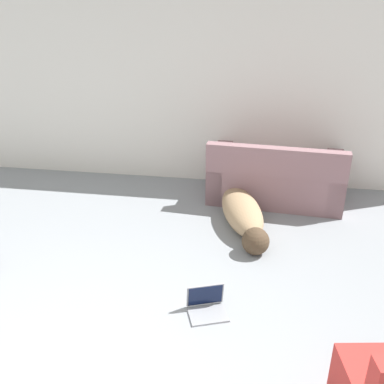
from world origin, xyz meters
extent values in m
cube|color=silver|center=(0.00, 4.01, 1.23)|extent=(7.62, 0.06, 2.45)
cube|color=gray|center=(1.40, 3.50, 0.23)|extent=(1.71, 0.97, 0.46)
cube|color=gray|center=(1.37, 3.14, 0.63)|extent=(1.65, 0.27, 0.35)
cube|color=gray|center=(2.12, 3.45, 0.30)|extent=(0.26, 0.85, 0.60)
cube|color=gray|center=(0.68, 3.56, 0.30)|extent=(0.26, 0.85, 0.60)
ellipsoid|color=#A38460|center=(1.02, 2.76, 0.16)|extent=(0.70, 1.20, 0.32)
sphere|color=#493726|center=(1.19, 2.13, 0.14)|extent=(0.35, 0.35, 0.28)
cylinder|color=#A38460|center=(0.83, 3.44, 0.02)|extent=(0.12, 0.29, 0.05)
cube|color=gray|center=(0.83, 1.12, 0.01)|extent=(0.37, 0.31, 0.02)
cube|color=gray|center=(0.79, 1.23, 0.12)|extent=(0.31, 0.16, 0.21)
cube|color=#0F1938|center=(0.79, 1.23, 0.12)|extent=(0.28, 0.14, 0.19)
camera|label=1|loc=(1.13, -1.64, 2.39)|focal=40.00mm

